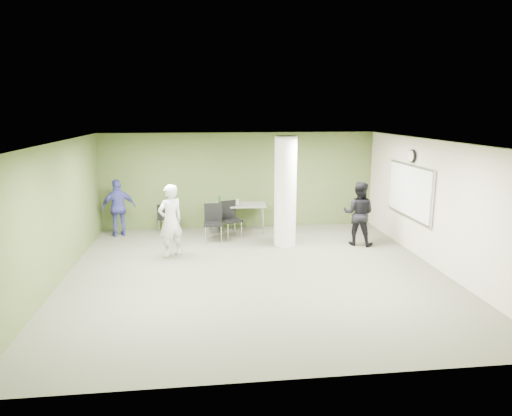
{
  "coord_description": "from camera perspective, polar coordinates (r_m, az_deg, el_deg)",
  "views": [
    {
      "loc": [
        -1.08,
        -9.23,
        3.42
      ],
      "look_at": [
        0.13,
        1.0,
        1.21
      ],
      "focal_mm": 32.0,
      "sensor_mm": 36.0,
      "label": 1
    }
  ],
  "objects": [
    {
      "name": "chair_back_left",
      "position": [
        13.05,
        -10.63,
        -0.86
      ],
      "size": [
        0.48,
        0.48,
        0.92
      ],
      "rotation": [
        0.0,
        0.0,
        3.09
      ],
      "color": "black",
      "rests_on": "floor"
    },
    {
      "name": "chair_table_right",
      "position": [
        12.52,
        -3.29,
        -1.02
      ],
      "size": [
        0.65,
        0.65,
        0.99
      ],
      "rotation": [
        0.0,
        0.0,
        0.4
      ],
      "color": "black",
      "rests_on": "floor"
    },
    {
      "name": "wall_right_cream",
      "position": [
        10.73,
        21.66,
        0.38
      ],
      "size": [
        0.02,
        8.0,
        2.8
      ],
      "primitive_type": "cube",
      "color": "beige",
      "rests_on": "floor"
    },
    {
      "name": "column",
      "position": [
        11.6,
        3.69,
        2.05
      ],
      "size": [
        0.56,
        0.56,
        2.8
      ],
      "primitive_type": "cylinder",
      "color": "silver",
      "rests_on": "floor"
    },
    {
      "name": "folding_table",
      "position": [
        12.97,
        -2.6,
        0.26
      ],
      "size": [
        1.74,
        0.84,
        1.06
      ],
      "rotation": [
        0.0,
        0.0,
        -0.06
      ],
      "color": "gray",
      "rests_on": "floor"
    },
    {
      "name": "man_blue",
      "position": [
        13.11,
        -16.81,
        0.02
      ],
      "size": [
        1.01,
        0.68,
        1.59
      ],
      "primitive_type": "imported",
      "rotation": [
        0.0,
        0.0,
        3.49
      ],
      "color": "#3F429D",
      "rests_on": "floor"
    },
    {
      "name": "floor",
      "position": [
        9.9,
        -0.08,
        -8.11
      ],
      "size": [
        8.0,
        8.0,
        0.0
      ],
      "primitive_type": "plane",
      "color": "#525442",
      "rests_on": "ground"
    },
    {
      "name": "whiteboard",
      "position": [
        11.72,
        18.62,
        2.04
      ],
      "size": [
        0.05,
        2.3,
        1.3
      ],
      "color": "silver",
      "rests_on": "wall_right_cream"
    },
    {
      "name": "chair_back_right",
      "position": [
        13.18,
        -11.24,
        -1.0
      ],
      "size": [
        0.49,
        0.49,
        0.84
      ],
      "rotation": [
        0.0,
        0.0,
        2.94
      ],
      "color": "black",
      "rests_on": "floor"
    },
    {
      "name": "man_black",
      "position": [
        12.0,
        12.71,
        -0.68
      ],
      "size": [
        1.0,
        0.93,
        1.65
      ],
      "primitive_type": "imported",
      "rotation": [
        0.0,
        0.0,
        2.66
      ],
      "color": "black",
      "rests_on": "floor"
    },
    {
      "name": "wall_back",
      "position": [
        13.42,
        -2.07,
        3.44
      ],
      "size": [
        8.0,
        2.8,
        0.02
      ],
      "primitive_type": "cube",
      "rotation": [
        1.57,
        0.0,
        0.0
      ],
      "color": "#475F2D",
      "rests_on": "floor"
    },
    {
      "name": "ceiling",
      "position": [
        9.31,
        -0.08,
        8.28
      ],
      "size": [
        8.0,
        8.0,
        0.0
      ],
      "primitive_type": "plane",
      "rotation": [
        3.14,
        0.0,
        0.0
      ],
      "color": "white",
      "rests_on": "wall_back"
    },
    {
      "name": "wall_left",
      "position": [
        9.89,
        -23.77,
        -0.73
      ],
      "size": [
        0.02,
        8.0,
        2.8
      ],
      "primitive_type": "cube",
      "color": "#475F2D",
      "rests_on": "floor"
    },
    {
      "name": "wall_clock",
      "position": [
        11.62,
        18.91,
        6.17
      ],
      "size": [
        0.06,
        0.32,
        0.32
      ],
      "color": "black",
      "rests_on": "wall_right_cream"
    },
    {
      "name": "chair_table_left",
      "position": [
        12.18,
        -5.37,
        -1.42
      ],
      "size": [
        0.51,
        0.51,
        1.0
      ],
      "rotation": [
        0.0,
        0.0,
        -0.03
      ],
      "color": "black",
      "rests_on": "floor"
    },
    {
      "name": "woman_white",
      "position": [
        10.95,
        -10.64,
        -1.58
      ],
      "size": [
        0.76,
        0.7,
        1.74
      ],
      "primitive_type": "imported",
      "rotation": [
        0.0,
        0.0,
        3.74
      ],
      "color": "silver",
      "rests_on": "floor"
    },
    {
      "name": "wastebasket",
      "position": [
        13.07,
        -5.09,
        -2.43
      ],
      "size": [
        0.26,
        0.26,
        0.3
      ],
      "primitive_type": "cylinder",
      "color": "#4C4C4C",
      "rests_on": "floor"
    }
  ]
}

